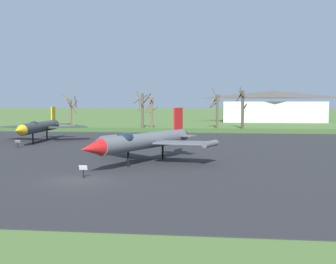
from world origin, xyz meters
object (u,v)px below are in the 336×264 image
Objects in this scene: jet_fighter_rear_center at (143,141)px; visitor_building at (273,107)px; jet_fighter_front_left at (39,127)px; info_placard_rear_center at (83,170)px; info_placard_front_left at (18,143)px.

jet_fighter_rear_center is 79.13m from visitor_building.
info_placard_rear_center is (13.83, -24.55, -1.43)m from jet_fighter_front_left.
jet_fighter_rear_center is 0.51× the size of visitor_building.
visitor_building is (23.72, 83.53, 3.32)m from info_placard_rear_center.
info_placard_front_left is 75.77m from visitor_building.
info_placard_rear_center is at bearing -112.27° from jet_fighter_rear_center.
jet_fighter_rear_center reaches higher than info_placard_rear_center.
info_placard_front_left is at bearing 147.62° from jet_fighter_rear_center.
info_placard_front_left is (0.49, -7.03, -1.42)m from jet_fighter_front_left.
visitor_building reaches higher than info_placard_front_left.
info_placard_front_left is 19.34m from jet_fighter_rear_center.
info_placard_front_left is 0.96× the size of info_placard_rear_center.
info_placard_rear_center is at bearing -60.60° from jet_fighter_front_left.
visitor_building is at bearing 60.69° from info_placard_front_left.
jet_fighter_rear_center is at bearing -32.38° from info_placard_front_left.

